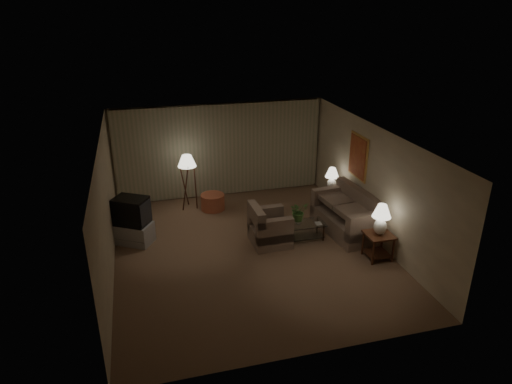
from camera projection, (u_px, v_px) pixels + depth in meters
ground at (250, 250)px, 10.48m from camera, size 7.00×7.00×0.00m
room_shell at (235, 158)px, 11.15m from camera, size 6.04×7.02×2.72m
sofa at (346, 216)px, 11.17m from camera, size 2.10×1.34×0.84m
armchair at (270, 228)px, 10.67m from camera, size 0.94×0.90×0.76m
side_table_near at (378, 241)px, 10.01m from camera, size 0.58×0.58×0.60m
side_table_far at (331, 197)px, 12.33m from camera, size 0.49×0.41×0.60m
table_lamp_near at (381, 217)px, 9.77m from camera, size 0.41×0.41×0.70m
table_lamp_far at (332, 177)px, 12.11m from camera, size 0.37×0.37×0.63m
coffee_table at (304, 229)px, 10.87m from camera, size 1.00×0.54×0.41m
tv_cabinet at (134, 233)px, 10.73m from camera, size 1.33×1.30×0.50m
crt_tv at (131, 211)px, 10.51m from camera, size 1.22×1.20×0.64m
floor_lamp at (188, 181)px, 12.33m from camera, size 0.50×0.50×1.53m
ottoman at (213, 202)px, 12.47m from camera, size 0.78×0.78×0.43m
vase at (298, 222)px, 10.76m from camera, size 0.16×0.16×0.14m
flowers at (299, 210)px, 10.64m from camera, size 0.50×0.46×0.47m
book at (315, 224)px, 10.79m from camera, size 0.16×0.21×0.02m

